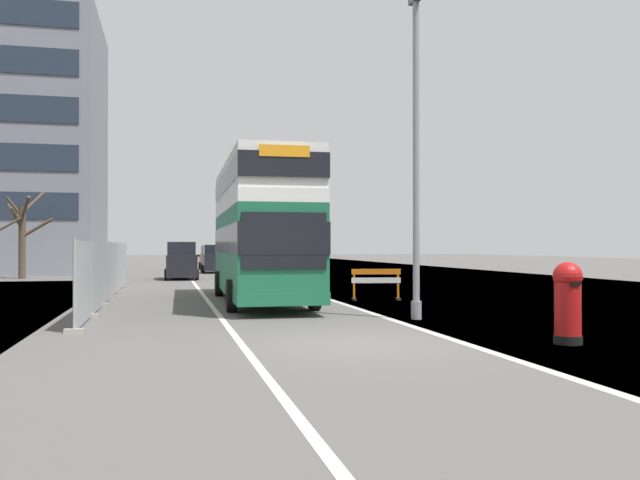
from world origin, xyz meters
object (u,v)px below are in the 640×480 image
Objects in this scene: double_decker_bus at (260,229)px; car_oncoming_near at (181,262)px; car_receding_far at (212,258)px; red_pillar_postbox at (568,299)px; lamppost_foreground at (416,165)px; car_receding_mid at (215,260)px; roadworks_barrier at (376,280)px.

double_decker_bus is 2.76× the size of car_oncoming_near.
car_receding_far is at bearing 80.08° from car_oncoming_near.
double_decker_bus is 2.54× the size of car_receding_far.
double_decker_bus is 6.86× the size of red_pillar_postbox.
car_receding_mid is (-3.12, 33.06, -3.26)m from lamppost_foreground.
red_pillar_postbox is (1.34, -5.03, -3.32)m from lamppost_foreground.
double_decker_bus reaches higher than car_oncoming_near.
lamppost_foreground is 41.04m from car_receding_far.
double_decker_bus is at bearing 176.32° from roadworks_barrier.
lamppost_foreground is (3.40, -6.62, 1.62)m from double_decker_bus.
car_oncoming_near reaches higher than car_receding_mid.
car_receding_far reaches higher than red_pillar_postbox.
roadworks_barrier is 34.66m from car_receding_far.
car_oncoming_near reaches higher than red_pillar_postbox.
car_oncoming_near is at bearing 103.86° from red_pillar_postbox.
car_oncoming_near is at bearing 103.63° from lamppost_foreground.
car_receding_mid is at bearing 89.41° from double_decker_bus.
lamppost_foreground is 1.97× the size of car_receding_far.
roadworks_barrier is (0.90, 6.34, -3.50)m from lamppost_foreground.
roadworks_barrier is at bearing -81.44° from car_receding_mid.
red_pillar_postbox is at bearing -84.79° from car_receding_far.
car_receding_far is (0.29, 7.74, -0.02)m from car_receding_mid.
red_pillar_postbox is at bearing -76.14° from car_oncoming_near.
red_pillar_postbox is at bearing -75.10° from lamppost_foreground.
roadworks_barrier is 0.40× the size of car_receding_far.
car_receding_mid is (-4.46, 38.10, 0.06)m from red_pillar_postbox.
car_receding_far is (0.56, 34.19, -1.67)m from double_decker_bus.
roadworks_barrier is (-0.44, 11.38, -0.18)m from red_pillar_postbox.
roadworks_barrier is 0.48× the size of car_receding_mid.
double_decker_bus reaches higher than red_pillar_postbox.
car_oncoming_near is 17.17m from car_receding_far.
car_receding_far is at bearing 87.89° from car_receding_mid.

